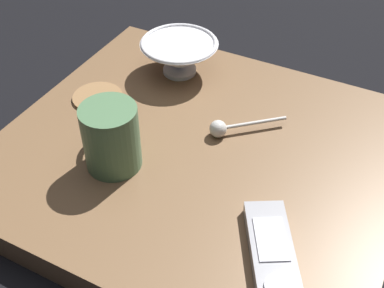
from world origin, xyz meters
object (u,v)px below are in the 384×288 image
object	(u,v)px
coffee_mug	(111,137)
teaspoon	(223,128)
tv_remote_near	(273,258)
cereal_bowl	(179,55)
drink_coaster	(98,97)

from	to	relation	value
coffee_mug	teaspoon	xyz separation A→B (m)	(0.14, -0.12, -0.04)
coffee_mug	tv_remote_near	distance (m)	0.29
teaspoon	tv_remote_near	distance (m)	0.25
cereal_bowl	coffee_mug	distance (m)	0.27
cereal_bowl	tv_remote_near	world-z (taller)	cereal_bowl
coffee_mug	tv_remote_near	world-z (taller)	coffee_mug
drink_coaster	tv_remote_near	bearing A→B (deg)	-114.90
cereal_bowl	drink_coaster	bearing A→B (deg)	147.41
cereal_bowl	tv_remote_near	xyz separation A→B (m)	(-0.32, -0.31, -0.03)
teaspoon	cereal_bowl	bearing A→B (deg)	49.40
coffee_mug	tv_remote_near	size ratio (longest dim) A/B	0.59
tv_remote_near	drink_coaster	size ratio (longest dim) A/B	2.00
cereal_bowl	teaspoon	distance (m)	0.20
cereal_bowl	teaspoon	xyz separation A→B (m)	(-0.13, -0.15, -0.02)
tv_remote_near	drink_coaster	bearing A→B (deg)	65.10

